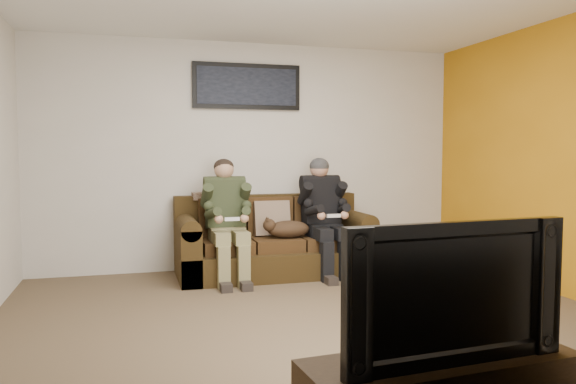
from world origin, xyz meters
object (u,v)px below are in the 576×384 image
object	(u,v)px
sofa	(273,244)
cat	(287,229)
person_right	(324,209)
television	(443,289)
framed_poster	(247,86)
person_left	(227,213)

from	to	relation	value
sofa	cat	world-z (taller)	sofa
person_right	television	xyz separation A→B (m)	(-0.71, -3.60, 0.01)
person_right	framed_poster	xyz separation A→B (m)	(-0.74, 0.57, 1.38)
framed_poster	television	world-z (taller)	framed_poster
person_right	cat	world-z (taller)	person_right
sofa	framed_poster	size ratio (longest dim) A/B	1.68
sofa	framed_poster	distance (m)	1.83
person_right	television	distance (m)	3.67
person_left	sofa	bearing A→B (deg)	17.99
person_left	cat	bearing A→B (deg)	-2.23
person_left	cat	distance (m)	0.68
person_left	person_right	world-z (taller)	person_right
person_left	person_right	bearing A→B (deg)	0.02
person_right	cat	bearing A→B (deg)	-176.62
sofa	cat	bearing A→B (deg)	-61.92
cat	television	bearing A→B (deg)	-94.40
person_right	person_left	bearing A→B (deg)	-179.98
cat	framed_poster	world-z (taller)	framed_poster
person_left	framed_poster	world-z (taller)	framed_poster
sofa	person_right	distance (m)	0.69
sofa	person_left	xyz separation A→B (m)	(-0.54, -0.18, 0.39)
sofa	television	xyz separation A→B (m)	(-0.17, -3.78, 0.40)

